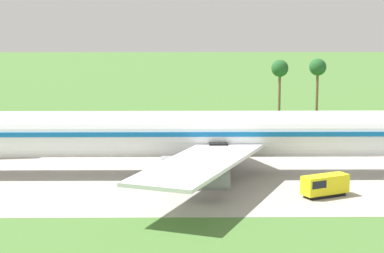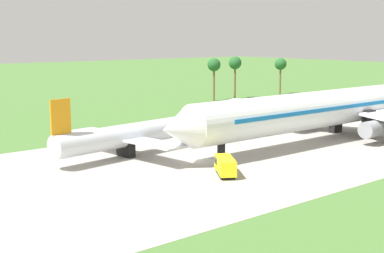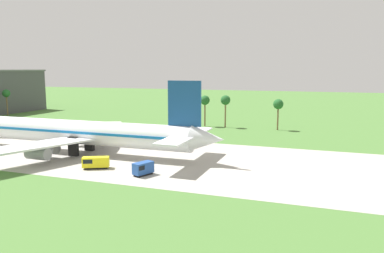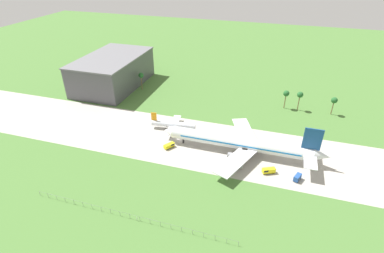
{
  "view_description": "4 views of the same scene",
  "coord_description": "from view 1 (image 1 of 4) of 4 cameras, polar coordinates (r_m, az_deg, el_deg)",
  "views": [
    {
      "loc": [
        29.74,
        -92.47,
        21.13
      ],
      "look_at": [
        30.8,
        -1.93,
        6.46
      ],
      "focal_mm": 65.0,
      "sensor_mm": 36.0,
      "label": 1
    },
    {
      "loc": [
        -47.42,
        -56.75,
        17.29
      ],
      "look_at": [
        -2.67,
        -1.93,
        5.46
      ],
      "focal_mm": 50.0,
      "sensor_mm": 36.0,
      "label": 2
    },
    {
      "loc": [
        92.48,
        -81.12,
        21.36
      ],
      "look_at": [
        64.28,
        -1.93,
        8.51
      ],
      "focal_mm": 35.0,
      "sensor_mm": 36.0,
      "label": 3
    },
    {
      "loc": [
        44.61,
        -121.83,
        85.19
      ],
      "look_at": [
        5.12,
        5.0,
        6.0
      ],
      "focal_mm": 28.0,
      "sensor_mm": 36.0,
      "label": 4
    }
  ],
  "objects": [
    {
      "name": "palm_tree_row",
      "position": [
        145.99,
        1.2,
        4.69
      ],
      "size": [
        127.12,
        3.6,
        12.27
      ],
      "color": "brown",
      "rests_on": "ground_plane"
    },
    {
      "name": "catering_van",
      "position": [
        82.81,
        10.76,
        -4.76
      ],
      "size": [
        5.97,
        4.28,
        2.56
      ],
      "color": "black",
      "rests_on": "ground_plane"
    },
    {
      "name": "jet_airliner",
      "position": [
        91.94,
        1.05,
        -0.64
      ],
      "size": [
        79.46,
        52.83,
        18.88
      ],
      "color": "white",
      "rests_on": "ground_plane"
    }
  ]
}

